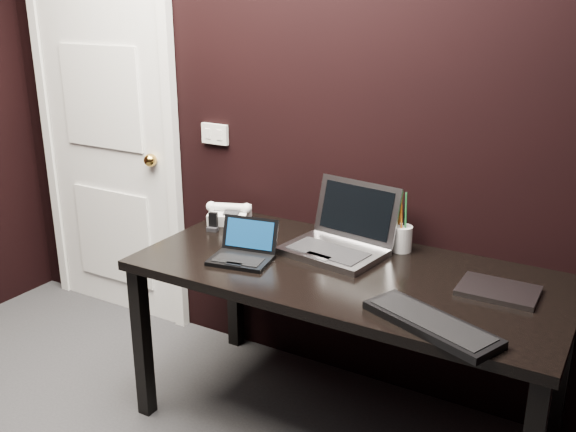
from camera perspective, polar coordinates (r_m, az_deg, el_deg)
The scene contains 11 objects.
wall_back at distance 2.88m, azimuth 3.61°, elevation 9.60°, with size 4.00×4.00×0.00m, color black.
door at distance 3.70m, azimuth -15.78°, elevation 7.00°, with size 0.99×0.10×2.14m.
wall_switch at distance 3.22m, azimuth -6.52°, elevation 7.26°, with size 0.15×0.02×0.10m.
desk at distance 2.60m, azimuth 5.28°, elevation -6.28°, with size 1.70×0.80×0.74m.
netbook at distance 2.64m, azimuth -4.02°, elevation -3.25°, with size 0.28×0.26×0.16m.
silver_laptop at distance 2.71m, azimuth 4.59°, elevation -2.13°, with size 0.45×0.41×0.28m.
ext_keyboard at distance 2.17m, azimuth 12.60°, elevation -9.30°, with size 0.50×0.32×0.03m.
closed_laptop at distance 2.47m, azimuth 18.19°, elevation -6.32°, with size 0.28×0.20×0.02m.
desk_phone at distance 3.08m, azimuth -5.22°, elevation 0.17°, with size 0.23×0.22×0.11m.
mobile_phone at distance 2.98m, azimuth -6.68°, elevation -0.69°, with size 0.06×0.05×0.09m.
pen_cup at distance 2.75m, azimuth 10.08°, elevation -1.88°, with size 0.10×0.10×0.26m.
Camera 1 is at (1.27, -0.74, 1.76)m, focal length 40.00 mm.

